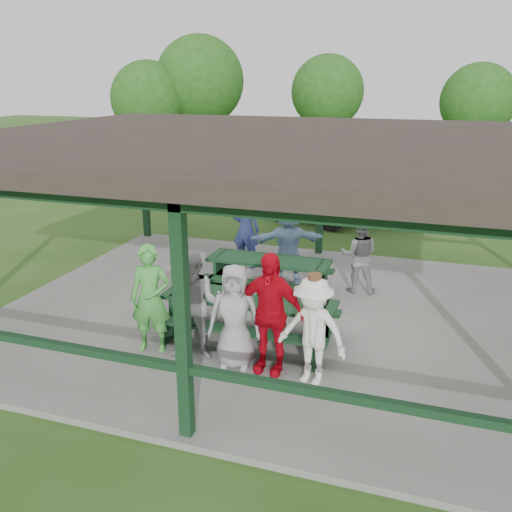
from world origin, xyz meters
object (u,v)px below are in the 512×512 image
(spectator_blue, at_px, (246,230))
(pickup_truck, at_px, (353,187))
(farm_trailer, at_px, (318,201))
(contestant_white_fedora, at_px, (313,331))
(contestant_grey_left, at_px, (195,306))
(contestant_grey_mid, at_px, (235,316))
(contestant_red, at_px, (269,313))
(spectator_grey, at_px, (359,255))
(picnic_table_far, at_px, (269,272))
(picnic_table_near, at_px, (249,313))
(spectator_lblue, at_px, (288,243))
(contestant_green, at_px, (151,299))

(spectator_blue, distance_m, pickup_truck, 6.88)
(spectator_blue, distance_m, farm_trailer, 4.96)
(contestant_white_fedora, distance_m, spectator_blue, 5.08)
(contestant_grey_left, bearing_deg, contestant_grey_mid, -11.55)
(contestant_white_fedora, bearing_deg, contestant_red, -177.98)
(contestant_red, xyz_separation_m, spectator_grey, (0.79, 3.56, -0.15))
(picnic_table_far, xyz_separation_m, contestant_grey_mid, (0.35, -2.85, 0.33))
(contestant_white_fedora, bearing_deg, contestant_grey_mid, -172.21)
(picnic_table_near, relative_size, contestant_red, 1.55)
(picnic_table_near, height_order, picnic_table_far, same)
(picnic_table_far, distance_m, spectator_grey, 1.84)
(spectator_lblue, relative_size, farm_trailer, 0.45)
(contestant_white_fedora, height_order, spectator_grey, contestant_white_fedora)
(pickup_truck, bearing_deg, spectator_lblue, -158.71)
(picnic_table_near, xyz_separation_m, spectator_lblue, (-0.11, 2.84, 0.37))
(spectator_lblue, height_order, spectator_grey, spectator_lblue)
(contestant_grey_mid, xyz_separation_m, spectator_blue, (-1.35, 4.31, 0.07))
(spectator_lblue, distance_m, farm_trailer, 5.55)
(picnic_table_near, distance_m, picnic_table_far, 2.02)
(contestant_red, relative_size, spectator_grey, 1.19)
(spectator_blue, bearing_deg, spectator_grey, 166.34)
(contestant_white_fedora, bearing_deg, picnic_table_near, 155.60)
(contestant_grey_left, distance_m, contestant_white_fedora, 1.85)
(spectator_blue, bearing_deg, farm_trailer, -95.65)
(contestant_grey_mid, distance_m, spectator_lblue, 3.70)
(contestant_grey_left, xyz_separation_m, contestant_red, (1.18, -0.01, 0.06))
(contestant_green, relative_size, contestant_grey_left, 1.01)
(contestant_grey_left, relative_size, farm_trailer, 0.46)
(pickup_truck, bearing_deg, spectator_grey, -147.23)
(picnic_table_far, bearing_deg, picnic_table_near, -82.33)
(picnic_table_near, bearing_deg, contestant_grey_left, -124.97)
(contestant_green, relative_size, spectator_lblue, 1.02)
(contestant_white_fedora, height_order, spectator_lblue, spectator_lblue)
(contestant_white_fedora, distance_m, spectator_lblue, 4.03)
(contestant_green, distance_m, contestant_grey_mid, 1.42)
(contestant_grey_mid, bearing_deg, contestant_grey_left, 165.85)
(contestant_grey_mid, relative_size, farm_trailer, 0.42)
(contestant_grey_mid, relative_size, contestant_white_fedora, 0.98)
(spectator_blue, bearing_deg, picnic_table_far, 125.99)
(picnic_table_near, distance_m, spectator_blue, 3.70)
(contestant_grey_mid, bearing_deg, spectator_lblue, 81.76)
(contestant_red, bearing_deg, spectator_blue, 117.93)
(spectator_lblue, xyz_separation_m, spectator_blue, (-1.16, 0.61, 0.02))
(picnic_table_far, bearing_deg, spectator_blue, 124.42)
(contestant_white_fedora, distance_m, spectator_grey, 3.68)
(contestant_green, xyz_separation_m, spectator_grey, (2.73, 3.53, -0.10))
(picnic_table_near, height_order, farm_trailer, farm_trailer)
(picnic_table_far, relative_size, contestant_grey_left, 1.40)
(spectator_grey, relative_size, farm_trailer, 0.41)
(spectator_blue, relative_size, pickup_truck, 0.30)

